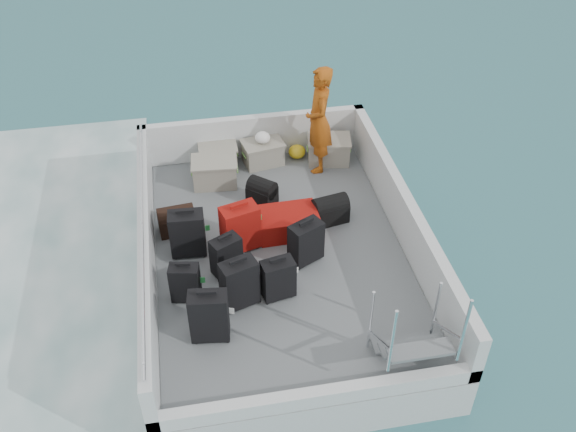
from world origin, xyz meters
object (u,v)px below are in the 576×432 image
at_px(suitcase_0, 209,317).
at_px(suitcase_6, 278,279).
at_px(suitcase_8, 288,222).
at_px(suitcase_1, 185,283).
at_px(suitcase_4, 226,256).
at_px(suitcase_7, 306,243).
at_px(passenger, 319,120).
at_px(suitcase_3, 240,284).
at_px(crate_2, 263,153).
at_px(crate_0, 218,157).
at_px(crate_1, 215,173).
at_px(suitcase_2, 187,234).
at_px(crate_3, 329,151).
at_px(suitcase_5, 240,228).

xyz_separation_m(suitcase_0, suitcase_6, (0.89, 0.51, -0.06)).
bearing_deg(suitcase_6, suitcase_8, 62.89).
bearing_deg(suitcase_8, suitcase_1, 124.10).
bearing_deg(suitcase_4, suitcase_7, -24.53).
bearing_deg(suitcase_1, passenger, 60.10).
bearing_deg(suitcase_8, suitcase_6, 162.62).
relative_size(suitcase_3, suitcase_8, 0.80).
height_order(crate_2, passenger, passenger).
distance_m(crate_0, crate_1, 0.49).
distance_m(suitcase_1, suitcase_8, 1.81).
distance_m(suitcase_4, passenger, 2.79).
distance_m(suitcase_1, suitcase_2, 0.86).
xyz_separation_m(suitcase_4, crate_3, (1.89, 2.29, -0.09)).
distance_m(crate_2, passenger, 1.11).
bearing_deg(crate_3, suitcase_2, -142.29).
distance_m(suitcase_0, suitcase_8, 2.11).
bearing_deg(suitcase_4, suitcase_8, 8.87).
bearing_deg(suitcase_1, crate_3, 59.03).
bearing_deg(passenger, crate_0, -98.12).
xyz_separation_m(suitcase_3, crate_1, (-0.06, 2.57, -0.14)).
xyz_separation_m(suitcase_4, crate_1, (0.04, 2.00, -0.09)).
bearing_deg(crate_0, suitcase_1, -103.40).
bearing_deg(suitcase_1, suitcase_0, -58.68).
distance_m(crate_3, passenger, 0.71).
distance_m(suitcase_8, crate_2, 1.75).
distance_m(suitcase_5, passenger, 2.28).
height_order(suitcase_1, suitcase_6, suitcase_6).
distance_m(crate_0, passenger, 1.72).
bearing_deg(crate_3, passenger, -146.66).
height_order(suitcase_8, crate_1, crate_1).
distance_m(suitcase_2, suitcase_7, 1.57).
bearing_deg(crate_1, suitcase_5, -82.49).
bearing_deg(crate_1, crate_0, 78.32).
bearing_deg(suitcase_2, suitcase_8, 11.63).
height_order(suitcase_2, suitcase_6, suitcase_2).
height_order(suitcase_6, crate_0, suitcase_6).
relative_size(suitcase_1, suitcase_4, 0.96).
relative_size(suitcase_6, crate_1, 0.87).
xyz_separation_m(suitcase_3, passenger, (1.58, 2.72, 0.52)).
xyz_separation_m(suitcase_0, passenger, (1.98, 3.19, 0.52)).
bearing_deg(suitcase_8, suitcase_3, 145.06).
distance_m(suitcase_5, crate_3, 2.47).
xyz_separation_m(suitcase_5, passenger, (1.44, 1.69, 0.52)).
distance_m(suitcase_0, suitcase_1, 0.71).
distance_m(suitcase_6, crate_2, 2.96).
xyz_separation_m(crate_0, crate_3, (1.75, -0.19, 0.02)).
distance_m(suitcase_5, crate_0, 2.03).
distance_m(suitcase_1, crate_0, 2.94).
distance_m(suitcase_4, suitcase_6, 0.78).
distance_m(suitcase_1, crate_3, 3.62).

